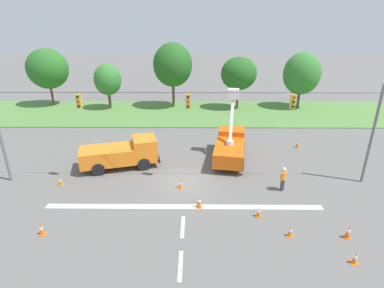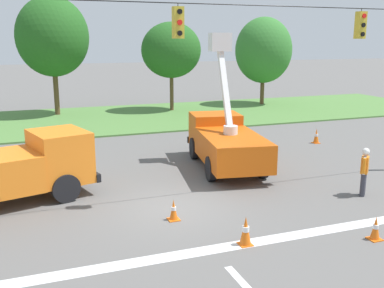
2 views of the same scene
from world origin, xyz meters
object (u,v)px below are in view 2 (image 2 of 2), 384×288
(tree_centre, at_px, (53,37))
(road_worker, at_px, (364,169))
(utility_truck_support_near, at_px, (8,170))
(traffic_cone_mid_left, at_px, (316,136))
(traffic_cone_foreground_left, at_px, (174,210))
(tree_east, at_px, (171,50))
(traffic_cone_lane_edge_a, at_px, (246,231))
(utility_truck_bucket_lift, at_px, (225,139))
(tree_far_east, at_px, (264,50))
(traffic_cone_near_bucket, at_px, (376,228))

(tree_centre, xyz_separation_m, road_worker, (9.03, -22.22, -4.73))
(utility_truck_support_near, relative_size, traffic_cone_mid_left, 8.19)
(traffic_cone_foreground_left, bearing_deg, tree_east, 72.27)
(traffic_cone_lane_edge_a, bearing_deg, road_worker, 20.18)
(utility_truck_bucket_lift, xyz_separation_m, traffic_cone_mid_left, (6.63, 2.52, -0.88))
(utility_truck_bucket_lift, bearing_deg, tree_far_east, 56.32)
(tree_centre, bearing_deg, utility_truck_support_near, -98.88)
(tree_centre, xyz_separation_m, traffic_cone_lane_edge_a, (3.21, -24.36, -5.32))
(utility_truck_support_near, distance_m, traffic_cone_mid_left, 16.03)
(tree_centre, height_order, traffic_cone_near_bucket, tree_centre)
(traffic_cone_mid_left, height_order, traffic_cone_lane_edge_a, traffic_cone_lane_edge_a)
(utility_truck_bucket_lift, xyz_separation_m, utility_truck_support_near, (-8.84, -1.60, -0.08))
(road_worker, distance_m, traffic_cone_foreground_left, 7.15)
(tree_centre, distance_m, utility_truck_bucket_lift, 18.54)
(road_worker, xyz_separation_m, traffic_cone_lane_edge_a, (-5.82, -2.14, -0.59))
(utility_truck_bucket_lift, relative_size, traffic_cone_mid_left, 8.17)
(tree_centre, xyz_separation_m, traffic_cone_near_bucket, (6.79, -25.33, -5.40))
(utility_truck_bucket_lift, bearing_deg, traffic_cone_near_bucket, -84.19)
(utility_truck_bucket_lift, xyz_separation_m, traffic_cone_lane_edge_a, (-2.73, -7.38, -0.86))
(tree_centre, height_order, traffic_cone_mid_left, tree_centre)
(tree_far_east, bearing_deg, road_worker, -110.12)
(traffic_cone_near_bucket, bearing_deg, traffic_cone_foreground_left, 145.70)
(road_worker, relative_size, traffic_cone_foreground_left, 2.66)
(traffic_cone_near_bucket, xyz_separation_m, traffic_cone_lane_edge_a, (-3.58, 0.97, 0.08))
(traffic_cone_foreground_left, bearing_deg, tree_far_east, 55.09)
(utility_truck_bucket_lift, distance_m, traffic_cone_mid_left, 7.14)
(tree_centre, height_order, traffic_cone_foreground_left, tree_centre)
(tree_far_east, xyz_separation_m, utility_truck_bucket_lift, (-11.12, -16.69, -3.39))
(tree_east, distance_m, traffic_cone_near_bucket, 24.85)
(utility_truck_bucket_lift, relative_size, utility_truck_support_near, 1.00)
(traffic_cone_mid_left, bearing_deg, utility_truck_support_near, -165.09)
(tree_east, height_order, traffic_cone_mid_left, tree_east)
(tree_east, height_order, traffic_cone_foreground_left, tree_east)
(traffic_cone_near_bucket, bearing_deg, utility_truck_bucket_lift, 95.81)
(road_worker, distance_m, traffic_cone_mid_left, 8.55)
(tree_centre, height_order, traffic_cone_lane_edge_a, tree_centre)
(traffic_cone_mid_left, xyz_separation_m, traffic_cone_near_bucket, (-5.78, -10.87, -0.06))
(tree_far_east, height_order, traffic_cone_lane_edge_a, tree_far_east)
(traffic_cone_foreground_left, bearing_deg, traffic_cone_lane_edge_a, -61.15)
(tree_east, bearing_deg, traffic_cone_mid_left, -73.83)
(tree_centre, distance_m, road_worker, 24.45)
(tree_centre, xyz_separation_m, traffic_cone_foreground_left, (1.91, -22.00, -5.41))
(road_worker, bearing_deg, utility_truck_support_near, 163.03)
(traffic_cone_foreground_left, bearing_deg, utility_truck_bucket_lift, 51.23)
(tree_far_east, relative_size, traffic_cone_lane_edge_a, 9.00)
(utility_truck_support_near, bearing_deg, tree_far_east, 42.49)
(utility_truck_bucket_lift, relative_size, traffic_cone_near_bucket, 9.45)
(tree_centre, relative_size, tree_far_east, 1.16)
(tree_east, relative_size, utility_truck_support_near, 1.06)
(traffic_cone_mid_left, bearing_deg, utility_truck_bucket_lift, -159.16)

